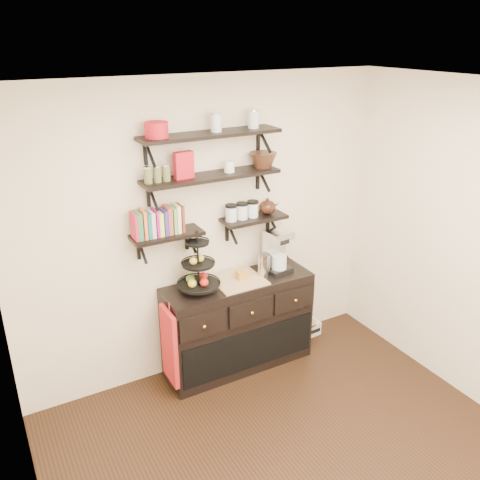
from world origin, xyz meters
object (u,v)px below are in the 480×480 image
object	(u,v)px
fruit_stand	(199,271)
radio	(307,329)
sideboard	(238,324)
coffee_maker	(277,251)

from	to	relation	value
fruit_stand	radio	world-z (taller)	fruit_stand
sideboard	coffee_maker	size ratio (longest dim) A/B	3.42
coffee_maker	radio	distance (m)	1.11
fruit_stand	radio	bearing A→B (deg)	3.41
fruit_stand	sideboard	bearing A→B (deg)	-0.61
coffee_maker	radio	bearing A→B (deg)	-0.77
fruit_stand	coffee_maker	xyz separation A→B (m)	(0.82, 0.02, 0.01)
fruit_stand	radio	size ratio (longest dim) A/B	1.90
coffee_maker	radio	xyz separation A→B (m)	(0.45, 0.05, -1.01)
radio	sideboard	bearing A→B (deg)	-178.55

